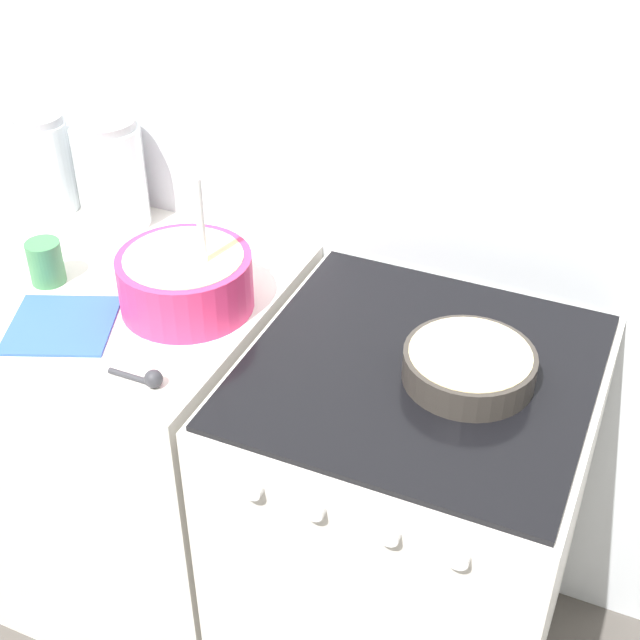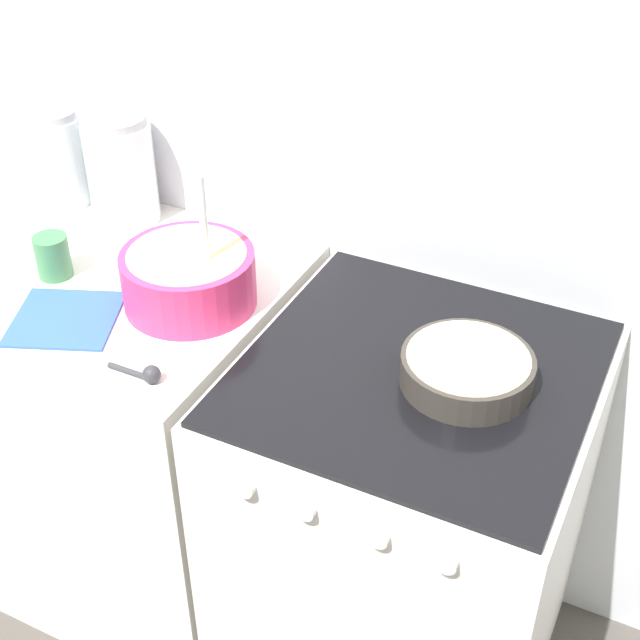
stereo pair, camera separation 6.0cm
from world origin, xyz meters
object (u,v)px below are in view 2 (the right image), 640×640
object	(u,v)px
stove	(405,531)
storage_jar_middle	(122,177)
baking_pan	(467,369)
storage_jar_left	(59,165)
tin_can	(53,256)
mixing_bowl	(189,275)

from	to	relation	value
stove	storage_jar_middle	world-z (taller)	storage_jar_middle
baking_pan	storage_jar_left	bearing A→B (deg)	168.14
storage_jar_left	storage_jar_middle	world-z (taller)	storage_jar_middle
baking_pan	storage_jar_middle	size ratio (longest dim) A/B	0.94
storage_jar_left	storage_jar_middle	bearing A→B (deg)	0.00
tin_can	storage_jar_left	bearing A→B (deg)	125.80
stove	mixing_bowl	xyz separation A→B (m)	(-0.52, 0.00, 0.53)
stove	baking_pan	size ratio (longest dim) A/B	3.66
baking_pan	storage_jar_left	xyz separation A→B (m)	(-1.15, 0.24, 0.07)
storage_jar_middle	tin_can	world-z (taller)	storage_jar_middle
storage_jar_middle	storage_jar_left	bearing A→B (deg)	180.00
stove	tin_can	bearing A→B (deg)	-177.23
stove	storage_jar_left	bearing A→B (deg)	167.03
tin_can	stove	bearing A→B (deg)	2.77
stove	mixing_bowl	size ratio (longest dim) A/B	2.98
mixing_bowl	storage_jar_middle	size ratio (longest dim) A/B	1.16
storage_jar_left	baking_pan	bearing A→B (deg)	-11.86
mixing_bowl	tin_can	distance (m)	0.33
mixing_bowl	storage_jar_left	size ratio (longest dim) A/B	1.26
stove	storage_jar_middle	size ratio (longest dim) A/B	3.45
stove	baking_pan	xyz separation A→B (m)	(0.09, 0.00, 0.49)
baking_pan	mixing_bowl	bearing A→B (deg)	-179.88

